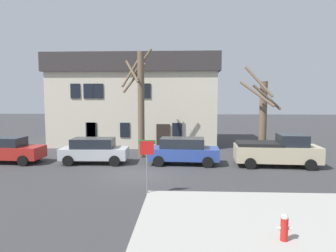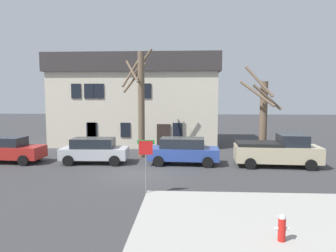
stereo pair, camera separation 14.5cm
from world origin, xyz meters
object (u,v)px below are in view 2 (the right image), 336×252
Objects in this scene: building_main at (137,100)px; tree_bare_mid at (263,116)px; bicycle_leaning at (79,153)px; car_silver_wagon at (94,150)px; tree_bare_near at (140,100)px; car_blue_wagon at (183,151)px; street_sign_pole at (146,156)px; car_red_sedan at (8,150)px; fire_hydrant at (282,227)px; pickup_truck_beige at (278,151)px.

tree_bare_mid is at bearing -35.00° from building_main.
building_main is at bearing 67.73° from bicycle_leaning.
car_silver_wagon is (-11.27, -2.05, -2.15)m from tree_bare_mid.
tree_bare_near reaches higher than car_silver_wagon.
car_blue_wagon is at bearing -36.13° from tree_bare_near.
bicycle_leaning is (-1.59, 1.67, -0.49)m from car_silver_wagon.
tree_bare_near reaches higher than street_sign_pole.
tree_bare_mid is at bearing 7.22° from car_red_sedan.
bicycle_leaning is at bearing 167.46° from car_blue_wagon.
tree_bare_near is at bearing 7.83° from bicycle_leaning.
tree_bare_mid is at bearing 50.08° from street_sign_pole.
fire_hydrant is (8.74, -10.75, -0.32)m from car_silver_wagon.
street_sign_pole is (-7.45, -6.12, 0.77)m from pickup_truck_beige.
tree_bare_mid is (9.87, -6.91, -1.04)m from building_main.
tree_bare_mid is at bearing 99.45° from pickup_truck_beige.
pickup_truck_beige is 2.11× the size of street_sign_pole.
street_sign_pole is 10.02m from bicycle_leaning.
tree_bare_near is 4.95m from car_blue_wagon.
car_silver_wagon is 2.35m from bicycle_leaning.
building_main is 11.99m from car_red_sedan.
street_sign_pole is (4.20, -6.39, 0.87)m from car_silver_wagon.
tree_bare_near is at bearing -78.78° from building_main.
street_sign_pole is (-4.54, 4.35, 1.20)m from fire_hydrant.
tree_bare_mid is 1.36× the size of car_red_sedan.
street_sign_pole is 1.49× the size of bicycle_leaning.
tree_bare_near is at bearing 99.68° from street_sign_pole.
car_blue_wagon reaches higher than fire_hydrant.
tree_bare_near is 5.72m from bicycle_leaning.
car_silver_wagon reaches higher than bicycle_leaning.
street_sign_pole is (9.97, -6.28, 0.89)m from car_red_sedan.
car_red_sedan is at bearing -179.34° from car_blue_wagon.
building_main is at bearing 145.00° from tree_bare_mid.
pickup_truck_beige is (8.93, -2.53, -3.10)m from tree_bare_near.
tree_bare_mid is at bearing 10.30° from car_silver_wagon.
tree_bare_mid is 1.48× the size of car_silver_wagon.
car_red_sedan reaches higher than car_silver_wagon.
car_red_sedan is 5.87× the size of fire_hydrant.
car_blue_wagon is (-5.48, -2.02, -2.12)m from tree_bare_mid.
bicycle_leaning is at bearing -178.30° from tree_bare_mid.
car_silver_wagon is at bearing 123.33° from street_sign_pole.
car_blue_wagon is at bearing 0.25° from car_silver_wagon.
tree_bare_mid is 2.60× the size of street_sign_pole.
building_main is 3.14× the size of car_red_sedan.
tree_bare_near reaches higher than fire_hydrant.
car_silver_wagon is 2.62× the size of bicycle_leaning.
car_silver_wagon is (-2.73, -2.26, -3.21)m from tree_bare_near.
street_sign_pole reaches higher than car_silver_wagon.
car_silver_wagon is at bearing -98.87° from building_main.
tree_bare_mid reaches higher than car_red_sedan.
pickup_truck_beige is at bearing -8.32° from bicycle_leaning.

